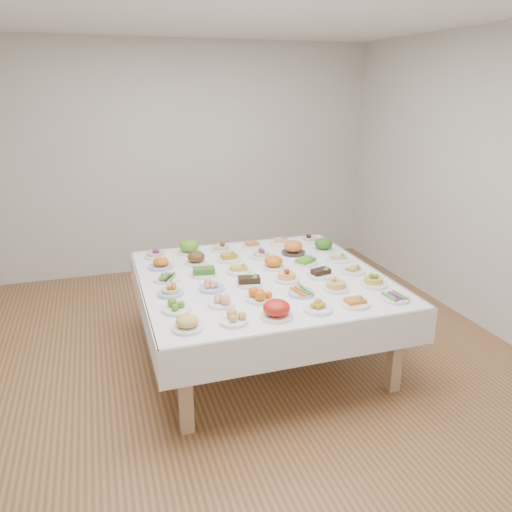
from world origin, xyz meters
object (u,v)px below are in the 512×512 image
object	(u,v)px
dish_35	(310,238)
dish_18	(167,278)
display_table	(261,284)
dish_0	(187,322)

from	to	relation	value
dish_35	dish_18	bearing A→B (deg)	-157.99
display_table	dish_35	xyz separation A→B (m)	(0.78, 0.77, 0.11)
display_table	dish_35	bearing A→B (deg)	44.70
display_table	dish_0	xyz separation A→B (m)	(-0.77, -0.77, 0.12)
dish_0	dish_35	xyz separation A→B (m)	(1.55, 1.54, -0.01)
display_table	dish_18	size ratio (longest dim) A/B	8.74
dish_18	dish_0	bearing A→B (deg)	-90.02
display_table	dish_35	world-z (taller)	dish_35
dish_0	dish_18	size ratio (longest dim) A/B	0.89
dish_0	dish_18	bearing A→B (deg)	89.98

